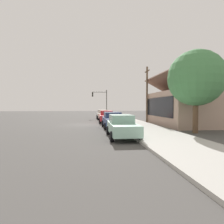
% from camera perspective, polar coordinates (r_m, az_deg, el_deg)
% --- Properties ---
extents(ground_plane, '(120.00, 120.00, 0.00)m').
position_cam_1_polar(ground_plane, '(22.36, -8.18, -3.86)').
color(ground_plane, '#4C4947').
extents(sidewalk_curb, '(60.00, 4.20, 0.16)m').
position_cam_1_polar(sidewalk_curb, '(22.89, 6.00, -3.52)').
color(sidewalk_curb, '#B2AFA8').
rests_on(sidewalk_curb, ground).
extents(car_ivory, '(4.36, 2.13, 1.59)m').
position_cam_1_polar(car_ivory, '(30.90, -2.79, -0.74)').
color(car_ivory, silver).
rests_on(car_ivory, ground).
extents(car_cherry, '(4.63, 2.13, 1.59)m').
position_cam_1_polar(car_cherry, '(24.84, -1.73, -1.38)').
color(car_cherry, red).
rests_on(car_cherry, ground).
extents(car_navy, '(4.51, 2.09, 1.59)m').
position_cam_1_polar(car_navy, '(18.92, 0.24, -2.41)').
color(car_navy, navy).
rests_on(car_navy, ground).
extents(car_seafoam, '(4.79, 2.03, 1.59)m').
position_cam_1_polar(car_seafoam, '(13.22, 3.07, -4.27)').
color(car_seafoam, '#9ED1BC').
rests_on(car_seafoam, ground).
extents(storefront_building, '(10.28, 7.46, 5.88)m').
position_cam_1_polar(storefront_building, '(23.53, 22.29, 1.35)').
color(storefront_building, tan).
rests_on(storefront_building, ground).
extents(shade_tree, '(4.53, 4.53, 6.77)m').
position_cam_1_polar(shade_tree, '(16.75, 24.43, 9.44)').
color(shade_tree, brown).
rests_on(shade_tree, ground).
extents(traffic_light_main, '(0.37, 2.79, 5.20)m').
position_cam_1_polar(traffic_light_main, '(34.59, -3.43, 3.97)').
color(traffic_light_main, '#383833').
rests_on(traffic_light_main, ground).
extents(utility_pole_wooden, '(1.80, 0.24, 7.50)m').
position_cam_1_polar(utility_pole_wooden, '(25.57, 10.70, 5.66)').
color(utility_pole_wooden, brown).
rests_on(utility_pole_wooden, ground).
extents(fire_hydrant_red, '(0.22, 0.22, 0.71)m').
position_cam_1_polar(fire_hydrant_red, '(27.22, 0.97, -1.77)').
color(fire_hydrant_red, red).
rests_on(fire_hydrant_red, sidewalk_curb).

